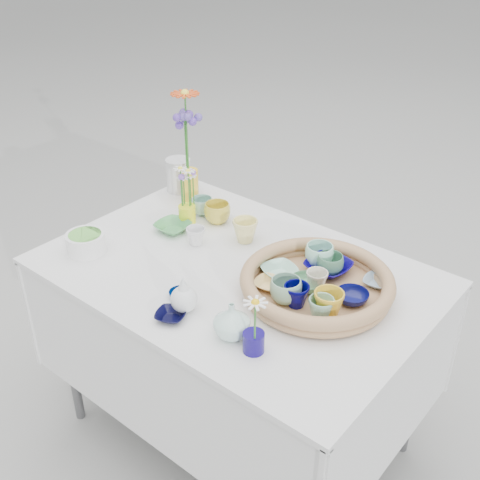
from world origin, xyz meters
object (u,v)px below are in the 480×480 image
Objects in this scene: display_table at (237,432)px; bud_vase_seafoam at (232,320)px; tall_vase_yellow at (190,185)px; wicker_tray at (317,284)px.

bud_vase_seafoam is (0.21, -0.27, 0.82)m from display_table.
tall_vase_yellow is (-0.47, 0.28, 0.83)m from display_table.
display_table is 0.85m from wicker_tray.
wicker_tray is at bearing -16.81° from tall_vase_yellow.
display_table is 11.51× the size of bud_vase_seafoam.
bud_vase_seafoam is 0.85× the size of tall_vase_yellow.
wicker_tray is 3.67× the size of tall_vase_yellow.
wicker_tray is 0.32m from bud_vase_seafoam.
bud_vase_seafoam is 0.87m from tall_vase_yellow.
wicker_tray is (0.28, 0.05, 0.80)m from display_table.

